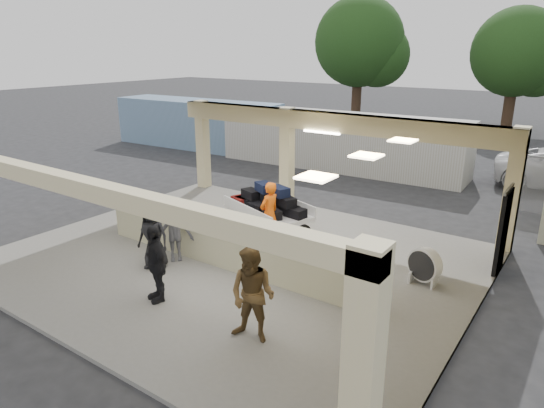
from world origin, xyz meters
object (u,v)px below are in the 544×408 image
Objects in this scene: baggage_counter at (224,247)px; passenger_b at (156,263)px; container_blue at (197,124)px; baggage_handler at (269,214)px; passenger_d at (153,236)px; drum_fan at (425,265)px; container_white at (339,141)px; passenger_a at (253,295)px; luggage_cart at (268,206)px; passenger_c at (175,233)px.

baggage_counter is 2.32m from passenger_b.
container_blue reaches higher than passenger_b.
baggage_handler is 1.05× the size of passenger_b.
drum_fan is at bearing 11.53° from passenger_d.
baggage_handler is 10.24m from container_white.
passenger_b is (-4.65, -4.17, 0.40)m from drum_fan.
baggage_handler is 4.78m from passenger_a.
baggage_counter is at bearing 24.99° from passenger_d.
luggage_cart is 1.74× the size of passenger_d.
container_white is (-1.49, 12.15, 0.39)m from passenger_c.
passenger_b is at bearing -65.55° from luggage_cart.
passenger_c is at bearing -154.88° from baggage_counter.
baggage_handler reaches higher than passenger_c.
drum_fan is 0.51× the size of passenger_b.
container_blue is (-10.53, 12.07, 0.43)m from passenger_c.
passenger_d is 16.37m from container_blue.
luggage_cart is at bearing -78.14° from container_white.
passenger_b is at bearing 5.47° from baggage_handler.
passenger_c is 16.02m from container_blue.
passenger_b is at bearing -55.70° from passenger_d.
container_white is (-2.67, 13.87, 0.29)m from passenger_b.
passenger_b is 0.15× the size of container_white.
baggage_handler reaches higher than passenger_b.
passenger_d is at bearing -84.25° from luggage_cart.
baggage_handler reaches higher than baggage_counter.
container_white is 1.16× the size of container_blue.
drum_fan is at bearing -55.21° from container_white.
baggage_counter is 1.82m from passenger_d.
drum_fan is 12.17m from container_white.
baggage_handler reaches higher than drum_fan.
passenger_d is 0.14× the size of container_white.
passenger_b is 1.04× the size of passenger_d.
container_blue reaches higher than passenger_c.
baggage_counter is at bearing -22.68° from passenger_c.
passenger_c is 0.61m from passenger_d.
baggage_handler is at bearing 46.73° from passenger_d.
container_blue is at bearing 113.91° from passenger_d.
passenger_a is at bearing 39.83° from baggage_handler.
passenger_c is at bearing 146.18° from passenger_a.
baggage_counter is 2.76× the size of luggage_cart.
passenger_b is at bearing -103.33° from passenger_c.
passenger_d is at bearing 163.30° from passenger_b.
container_white reaches higher than luggage_cart.
container_blue is at bearing 161.34° from luggage_cart.
luggage_cart is 4.89m from passenger_b.
container_white reaches higher than baggage_handler.
luggage_cart is 1.60× the size of baggage_handler.
drum_fan is at bearing 11.77° from luggage_cart.
baggage_counter is 3.57m from passenger_a.
passenger_c reaches higher than drum_fan.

